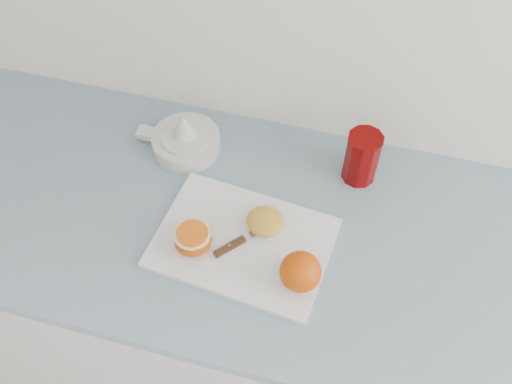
% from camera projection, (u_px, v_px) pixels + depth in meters
% --- Properties ---
extents(counter, '(2.32, 0.64, 0.89)m').
position_uv_depth(counter, '(250.00, 310.00, 1.58)').
color(counter, silver).
rests_on(counter, ground).
extents(cutting_board, '(0.38, 0.29, 0.01)m').
position_uv_depth(cutting_board, '(243.00, 243.00, 1.19)').
color(cutting_board, white).
rests_on(cutting_board, counter).
extents(whole_orange, '(0.08, 0.08, 0.08)m').
position_uv_depth(whole_orange, '(300.00, 272.00, 1.10)').
color(whole_orange, '#C85C00').
rests_on(whole_orange, cutting_board).
extents(half_orange, '(0.08, 0.08, 0.05)m').
position_uv_depth(half_orange, '(193.00, 239.00, 1.16)').
color(half_orange, '#C85C00').
rests_on(half_orange, cutting_board).
extents(squeezed_shell, '(0.08, 0.08, 0.03)m').
position_uv_depth(squeezed_shell, '(265.00, 221.00, 1.19)').
color(squeezed_shell, gold).
rests_on(squeezed_shell, cutting_board).
extents(paring_knife, '(0.12, 0.14, 0.01)m').
position_uv_depth(paring_knife, '(236.00, 243.00, 1.18)').
color(paring_knife, '#4F3517').
rests_on(paring_knife, cutting_board).
extents(citrus_juicer, '(0.20, 0.16, 0.11)m').
position_uv_depth(citrus_juicer, '(185.00, 139.00, 1.33)').
color(citrus_juicer, white).
rests_on(citrus_juicer, counter).
extents(red_tumbler, '(0.08, 0.08, 0.13)m').
position_uv_depth(red_tumbler, '(361.00, 159.00, 1.26)').
color(red_tumbler, '#660000').
rests_on(red_tumbler, counter).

